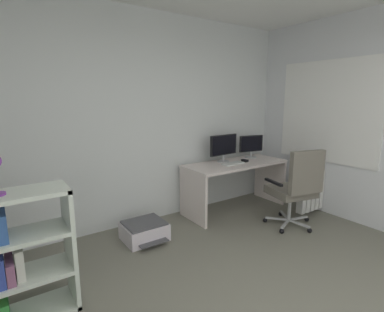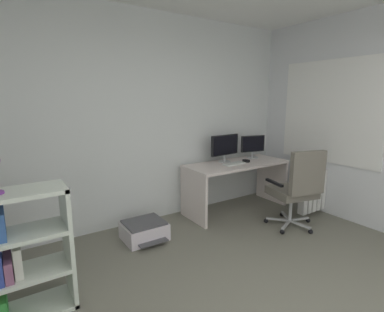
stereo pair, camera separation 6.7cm
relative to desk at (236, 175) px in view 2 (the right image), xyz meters
name	(u,v)px [view 2 (the right image)]	position (x,y,z in m)	size (l,w,h in m)	color
wall_back	(136,121)	(-1.36, 0.44, 0.82)	(4.76, 0.10, 2.73)	silver
window_pane	(330,112)	(1.01, -0.75, 0.92)	(0.01, 1.39, 1.33)	white
window_frame	(330,112)	(1.01, -0.75, 0.92)	(0.02, 1.47, 1.41)	white
desk	(236,175)	(0.00, 0.00, 0.00)	(1.56, 0.63, 0.72)	silver
monitor_main	(225,146)	(-0.12, 0.14, 0.42)	(0.51, 0.18, 0.40)	#B2B5B7
monitor_secondary	(253,145)	(0.45, 0.14, 0.39)	(0.40, 0.18, 0.35)	#B2B5B7
keyboard	(234,164)	(-0.11, -0.06, 0.19)	(0.34, 0.13, 0.02)	silver
computer_mouse	(246,161)	(0.15, -0.03, 0.20)	(0.06, 0.10, 0.03)	black
office_chair	(297,187)	(0.19, -0.92, 0.02)	(0.65, 0.63, 1.04)	#B7BABC
printer	(144,230)	(-1.53, -0.11, -0.43)	(0.48, 0.50, 0.22)	silver
radiator	(319,190)	(0.92, -0.75, -0.19)	(0.80, 0.10, 0.58)	white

